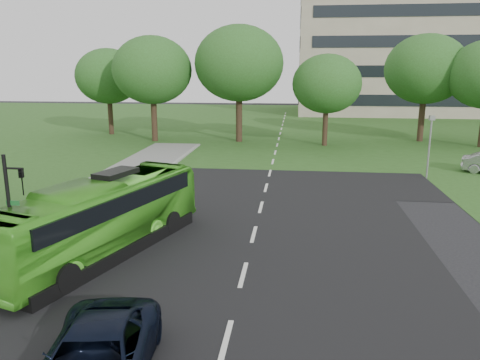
{
  "coord_description": "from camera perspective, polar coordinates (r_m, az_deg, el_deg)",
  "views": [
    {
      "loc": [
        1.62,
        -16.55,
        6.79
      ],
      "look_at": [
        -0.96,
        5.13,
        1.6
      ],
      "focal_mm": 35.0,
      "sensor_mm": 36.0,
      "label": 1
    }
  ],
  "objects": [
    {
      "name": "ground",
      "position": [
        17.96,
        1.11,
        -8.84
      ],
      "size": [
        160.0,
        160.0,
        0.0
      ],
      "primitive_type": "plane",
      "color": "black",
      "rests_on": "ground"
    },
    {
      "name": "street_surfaces",
      "position": [
        39.93,
        3.82,
        3.59
      ],
      "size": [
        120.0,
        120.0,
        0.15
      ],
      "color": "black",
      "rests_on": "ground"
    },
    {
      "name": "office_building",
      "position": [
        81.3,
        22.2,
        16.45
      ],
      "size": [
        40.1,
        20.1,
        25.0
      ],
      "color": "gray",
      "rests_on": "ground"
    },
    {
      "name": "tree_park_a",
      "position": [
        45.69,
        -10.66,
        13.02
      ],
      "size": [
        7.42,
        7.42,
        9.86
      ],
      "color": "black",
      "rests_on": "ground"
    },
    {
      "name": "tree_park_b",
      "position": [
        44.64,
        -0.12,
        14.01
      ],
      "size": [
        8.25,
        8.25,
        10.82
      ],
      "color": "black",
      "rests_on": "ground"
    },
    {
      "name": "tree_park_c",
      "position": [
        42.92,
        10.55,
        11.44
      ],
      "size": [
        6.12,
        6.12,
        8.13
      ],
      "color": "black",
      "rests_on": "ground"
    },
    {
      "name": "tree_park_d",
      "position": [
        48.06,
        21.72,
        12.44
      ],
      "size": [
        7.58,
        7.58,
        10.02
      ],
      "color": "black",
      "rests_on": "ground"
    },
    {
      "name": "tree_park_f",
      "position": [
        51.72,
        -15.78,
        12.07
      ],
      "size": [
        6.68,
        6.68,
        8.92
      ],
      "color": "black",
      "rests_on": "ground"
    },
    {
      "name": "bus",
      "position": [
        18.24,
        -16.58,
        -4.39
      ],
      "size": [
        5.3,
        10.27,
        2.79
      ],
      "primitive_type": "imported",
      "rotation": [
        0.0,
        0.0,
        -0.31
      ],
      "color": "green",
      "rests_on": "ground"
    },
    {
      "name": "traffic_light",
      "position": [
        16.26,
        -25.87,
        -3.29
      ],
      "size": [
        0.68,
        0.19,
        4.26
      ],
      "rotation": [
        0.0,
        0.0,
        0.17
      ],
      "color": "black",
      "rests_on": "ground"
    },
    {
      "name": "camera_pole",
      "position": [
        31.62,
        22.16,
        4.72
      ],
      "size": [
        0.37,
        0.33,
        3.99
      ],
      "rotation": [
        0.0,
        0.0,
        -0.15
      ],
      "color": "gray",
      "rests_on": "ground"
    }
  ]
}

